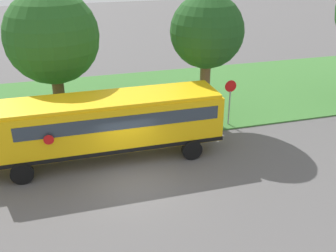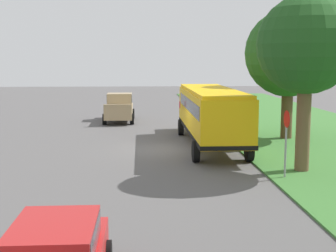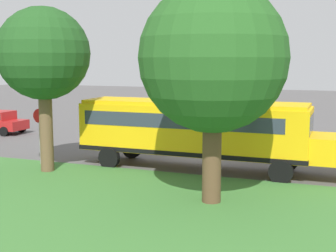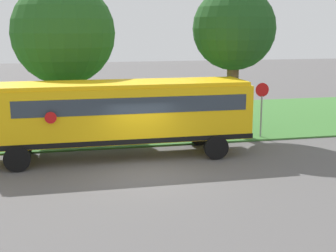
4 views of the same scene
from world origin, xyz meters
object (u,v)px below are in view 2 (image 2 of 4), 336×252
Objects in this scene: school_bus at (210,111)px; oak_tree_roadside_mid at (307,45)px; oak_tree_beside_bus at (290,52)px; stop_sign at (286,136)px; pickup_truck at (119,107)px.

school_bus is 7.59m from oak_tree_roadside_mid.
oak_tree_beside_bus is 2.79× the size of stop_sign.
oak_tree_roadside_mid is at bearing 116.05° from pickup_truck.
oak_tree_beside_bus reaches higher than stop_sign.
oak_tree_beside_bus is (-10.34, 9.18, 4.07)m from pickup_truck.
pickup_truck is at bearing -68.41° from stop_sign.
pickup_truck is 0.71× the size of oak_tree_beside_bus.
oak_tree_beside_bus is 8.29m from oak_tree_roadside_mid.
oak_tree_beside_bus is at bearing 138.40° from pickup_truck.
stop_sign is (3.04, 9.27, -3.41)m from oak_tree_beside_bus.
pickup_truck is 19.65m from oak_tree_roadside_mid.
stop_sign is at bearing 104.58° from school_bus.
oak_tree_roadside_mid is 3.91m from stop_sign.
stop_sign is at bearing 111.59° from pickup_truck.
oak_tree_roadside_mid reaches higher than pickup_truck.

